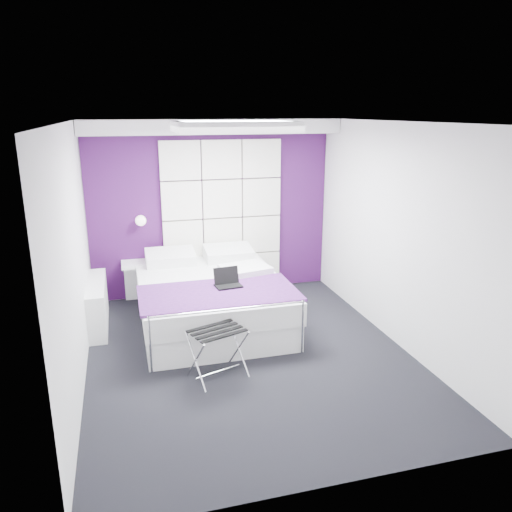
{
  "coord_description": "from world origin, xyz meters",
  "views": [
    {
      "loc": [
        -1.3,
        -5.05,
        2.71
      ],
      "look_at": [
        0.18,
        0.35,
        1.08
      ],
      "focal_mm": 35.0,
      "sensor_mm": 36.0,
      "label": 1
    }
  ],
  "objects_px": {
    "nightstand": "(139,264)",
    "laptop": "(228,281)",
    "wall_lamp": "(141,220)",
    "luggage_rack": "(218,353)",
    "bed": "(211,299)",
    "radiator": "(98,304)"
  },
  "relations": [
    {
      "from": "laptop",
      "to": "luggage_rack",
      "type": "bearing_deg",
      "value": -114.7
    },
    {
      "from": "bed",
      "to": "luggage_rack",
      "type": "height_order",
      "value": "bed"
    },
    {
      "from": "radiator",
      "to": "luggage_rack",
      "type": "height_order",
      "value": "radiator"
    },
    {
      "from": "radiator",
      "to": "bed",
      "type": "distance_m",
      "value": 1.46
    },
    {
      "from": "wall_lamp",
      "to": "luggage_rack",
      "type": "height_order",
      "value": "wall_lamp"
    },
    {
      "from": "bed",
      "to": "radiator",
      "type": "bearing_deg",
      "value": 168.72
    },
    {
      "from": "radiator",
      "to": "luggage_rack",
      "type": "distance_m",
      "value": 2.1
    },
    {
      "from": "bed",
      "to": "nightstand",
      "type": "relative_size",
      "value": 4.68
    },
    {
      "from": "radiator",
      "to": "bed",
      "type": "bearing_deg",
      "value": -11.28
    },
    {
      "from": "wall_lamp",
      "to": "nightstand",
      "type": "distance_m",
      "value": 0.63
    },
    {
      "from": "wall_lamp",
      "to": "laptop",
      "type": "relative_size",
      "value": 0.48
    },
    {
      "from": "wall_lamp",
      "to": "bed",
      "type": "relative_size",
      "value": 0.07
    },
    {
      "from": "laptop",
      "to": "wall_lamp",
      "type": "bearing_deg",
      "value": 116.84
    },
    {
      "from": "radiator",
      "to": "nightstand",
      "type": "height_order",
      "value": "nightstand"
    },
    {
      "from": "bed",
      "to": "luggage_rack",
      "type": "distance_m",
      "value": 1.42
    },
    {
      "from": "radiator",
      "to": "luggage_rack",
      "type": "xyz_separation_m",
      "value": [
        1.25,
        -1.69,
        -0.03
      ]
    },
    {
      "from": "bed",
      "to": "laptop",
      "type": "height_order",
      "value": "laptop"
    },
    {
      "from": "radiator",
      "to": "bed",
      "type": "relative_size",
      "value": 0.53
    },
    {
      "from": "wall_lamp",
      "to": "luggage_rack",
      "type": "bearing_deg",
      "value": -76.07
    },
    {
      "from": "radiator",
      "to": "laptop",
      "type": "distance_m",
      "value": 1.76
    },
    {
      "from": "luggage_rack",
      "to": "radiator",
      "type": "bearing_deg",
      "value": 107.08
    },
    {
      "from": "nightstand",
      "to": "laptop",
      "type": "xyz_separation_m",
      "value": [
        1.01,
        -1.39,
        0.1
      ]
    }
  ]
}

